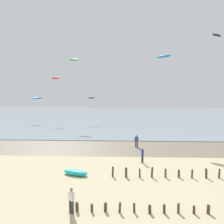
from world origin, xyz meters
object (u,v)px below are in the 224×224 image
object	(u,v)px
person_mid_beach	(142,155)
kite_aloft_4	(37,98)
kite_aloft_2	(56,78)
kite_aloft_5	(164,56)
kite_aloft_3	(217,35)
grounded_kite	(76,172)
kite_aloft_1	(91,98)
person_nearest_camera	(137,141)
kite_aloft_6	(74,60)
person_far_down_beach	(71,200)

from	to	relation	value
person_mid_beach	kite_aloft_4	bearing A→B (deg)	127.81
kite_aloft_4	person_mid_beach	bearing A→B (deg)	-111.13
kite_aloft_2	kite_aloft_5	bearing A→B (deg)	162.24
person_mid_beach	kite_aloft_3	distance (m)	41.20
person_mid_beach	grounded_kite	distance (m)	7.65
kite_aloft_1	kite_aloft_5	distance (m)	22.82
person_mid_beach	grounded_kite	xyz separation A→B (m)	(-6.64, -3.73, -0.67)
grounded_kite	kite_aloft_1	bearing A→B (deg)	113.12
person_nearest_camera	kite_aloft_2	size ratio (longest dim) A/B	0.59
grounded_kite	kite_aloft_6	bearing A→B (deg)	119.96
person_nearest_camera	person_mid_beach	distance (m)	6.84
person_nearest_camera	kite_aloft_6	distance (m)	27.82
grounded_kite	kite_aloft_5	bearing A→B (deg)	72.55
person_far_down_beach	kite_aloft_2	world-z (taller)	kite_aloft_2
person_mid_beach	kite_aloft_6	world-z (taller)	kite_aloft_6
kite_aloft_1	kite_aloft_5	world-z (taller)	kite_aloft_5
kite_aloft_1	kite_aloft_2	size ratio (longest dim) A/B	0.71
person_nearest_camera	kite_aloft_2	world-z (taller)	kite_aloft_2
person_nearest_camera	grounded_kite	size ratio (longest dim) A/B	0.69
grounded_kite	kite_aloft_6	world-z (taller)	kite_aloft_6
kite_aloft_5	person_nearest_camera	bearing A→B (deg)	91.73
grounded_kite	kite_aloft_4	bearing A→B (deg)	134.20
person_far_down_beach	kite_aloft_3	bearing A→B (deg)	57.22
grounded_kite	kite_aloft_1	world-z (taller)	kite_aloft_1
person_mid_beach	kite_aloft_5	xyz separation A→B (m)	(4.38, 11.80, 12.45)
kite_aloft_1	kite_aloft_6	size ratio (longest dim) A/B	0.71
grounded_kite	kite_aloft_6	xyz separation A→B (m)	(-6.54, 30.65, 14.84)
kite_aloft_1	kite_aloft_6	bearing A→B (deg)	171.08
person_mid_beach	kite_aloft_4	size ratio (longest dim) A/B	0.54
kite_aloft_1	kite_aloft_2	world-z (taller)	kite_aloft_2
person_mid_beach	kite_aloft_6	size ratio (longest dim) A/B	0.60
person_far_down_beach	grounded_kite	size ratio (longest dim) A/B	0.69
kite_aloft_3	kite_aloft_6	distance (m)	33.95
person_nearest_camera	kite_aloft_5	distance (m)	14.14
grounded_kite	kite_aloft_3	bearing A→B (deg)	69.34
grounded_kite	kite_aloft_4	xyz separation A→B (m)	(-16.70, 33.81, 5.90)
grounded_kite	kite_aloft_3	world-z (taller)	kite_aloft_3
kite_aloft_5	kite_aloft_6	size ratio (longest dim) A/B	0.92
kite_aloft_4	kite_aloft_6	world-z (taller)	kite_aloft_6
person_far_down_beach	kite_aloft_4	bearing A→B (deg)	113.86
grounded_kite	kite_aloft_2	bearing A→B (deg)	127.00
kite_aloft_1	person_far_down_beach	bearing A→B (deg)	-115.44
person_nearest_camera	person_mid_beach	xyz separation A→B (m)	(0.15, -6.83, 0.00)
kite_aloft_4	grounded_kite	bearing A→B (deg)	-122.66
person_far_down_beach	kite_aloft_4	size ratio (longest dim) A/B	0.54
person_mid_beach	person_far_down_beach	xyz separation A→B (m)	(-5.58, -10.08, 0.00)
kite_aloft_6	kite_aloft_4	bearing A→B (deg)	-174.73
person_far_down_beach	kite_aloft_5	bearing A→B (deg)	65.53
person_mid_beach	kite_aloft_6	xyz separation A→B (m)	(-13.18, 26.92, 14.18)
kite_aloft_1	kite_aloft_2	bearing A→B (deg)	131.54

